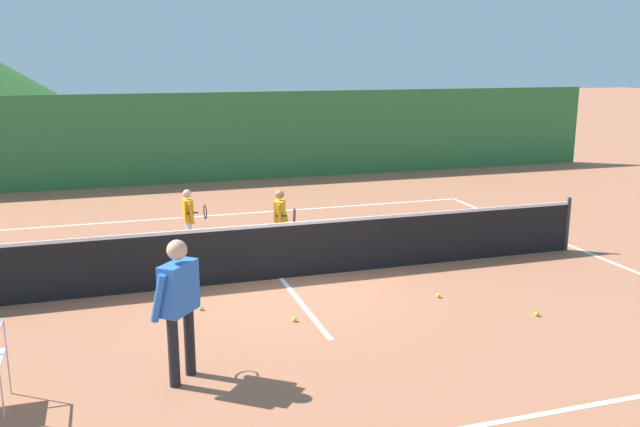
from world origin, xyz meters
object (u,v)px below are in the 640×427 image
object	(u,v)px
student_1	(280,216)
tennis_ball_8	(537,314)
tennis_ball_3	(201,308)
tennis_ball_6	(438,296)
instructor	(179,297)
student_0	(189,214)
tennis_ball_4	(294,319)
tennis_net	(281,250)

from	to	relation	value
student_1	tennis_ball_8	world-z (taller)	student_1
tennis_ball_3	tennis_ball_6	size ratio (longest dim) A/B	1.00
instructor	tennis_ball_3	size ratio (longest dim) A/B	24.97
student_0	tennis_ball_6	size ratio (longest dim) A/B	17.90
tennis_ball_3	tennis_ball_4	xyz separation A→B (m)	(1.21, -0.85, 0.00)
tennis_net	instructor	world-z (taller)	instructor
student_0	tennis_ball_6	bearing A→B (deg)	-48.51
student_0	tennis_ball_8	distance (m)	6.68
instructor	tennis_ball_3	world-z (taller)	instructor
student_0	tennis_net	bearing A→B (deg)	-59.68
student_0	tennis_ball_3	xyz separation A→B (m)	(-0.24, -3.25, -0.70)
instructor	tennis_ball_4	distance (m)	2.38
tennis_ball_8	student_1	bearing A→B (deg)	124.01
tennis_ball_4	tennis_net	bearing A→B (deg)	81.31
tennis_ball_8	tennis_net	bearing A→B (deg)	138.23
tennis_net	tennis_ball_4	bearing A→B (deg)	-98.69
student_1	tennis_ball_6	world-z (taller)	student_1
student_1	tennis_ball_4	world-z (taller)	student_1
student_0	tennis_ball_4	size ratio (longest dim) A/B	17.90
instructor	tennis_ball_3	xyz separation A→B (m)	(0.51, 2.17, -0.99)
tennis_ball_4	tennis_ball_8	size ratio (longest dim) A/B	1.00
tennis_net	instructor	bearing A→B (deg)	-121.81
tennis_ball_4	tennis_ball_6	xyz separation A→B (m)	(2.42, 0.27, 0.00)
student_1	tennis_ball_6	xyz separation A→B (m)	(1.78, -3.01, -0.73)
student_0	tennis_ball_6	xyz separation A→B (m)	(3.39, -3.84, -0.70)
tennis_net	tennis_ball_4	distance (m)	2.01
student_1	tennis_ball_4	size ratio (longest dim) A/B	18.67
student_1	tennis_ball_4	distance (m)	3.41
tennis_net	tennis_ball_8	distance (m)	4.23
tennis_ball_3	tennis_ball_4	world-z (taller)	same
student_0	tennis_ball_6	world-z (taller)	student_0
tennis_ball_6	tennis_ball_8	bearing A→B (deg)	-48.25
instructor	tennis_ball_6	xyz separation A→B (m)	(4.14, 1.58, -0.99)
tennis_ball_3	tennis_ball_6	xyz separation A→B (m)	(3.63, -0.58, 0.00)
tennis_ball_4	tennis_ball_6	world-z (taller)	same
tennis_net	tennis_ball_3	xyz separation A→B (m)	(-1.51, -1.08, -0.47)
student_1	tennis_net	bearing A→B (deg)	-104.42
student_0	student_1	size ratio (longest dim) A/B	0.96
instructor	tennis_ball_8	distance (m)	5.27
tennis_ball_6	tennis_ball_8	distance (m)	1.52
tennis_ball_8	tennis_ball_3	bearing A→B (deg)	159.71
instructor	tennis_ball_4	bearing A→B (deg)	37.38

